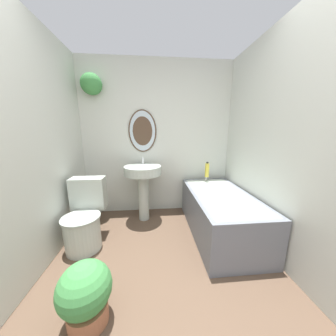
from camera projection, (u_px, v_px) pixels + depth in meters
The scene contains 8 objects.
wall_back at pixel (153, 136), 2.70m from camera, with size 2.46×0.29×2.40m.
wall_left at pixel (28, 147), 1.50m from camera, with size 0.06×2.35×2.40m.
wall_right at pixel (278, 145), 1.72m from camera, with size 0.06×2.35×2.40m.
toilet at pixel (85, 218), 1.99m from camera, with size 0.41×0.59×0.77m.
pedestal_sink at pixel (143, 179), 2.50m from camera, with size 0.54×0.54×0.94m.
bathtub at pixel (220, 212), 2.23m from camera, with size 0.74×1.43×0.62m.
shampoo_bottle at pixel (207, 170), 2.66m from camera, with size 0.06×0.06×0.24m.
potted_plant at pixel (86, 293), 1.15m from camera, with size 0.36×0.36×0.47m.
Camera 1 is at (-0.09, -0.50, 1.34)m, focal length 18.00 mm.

